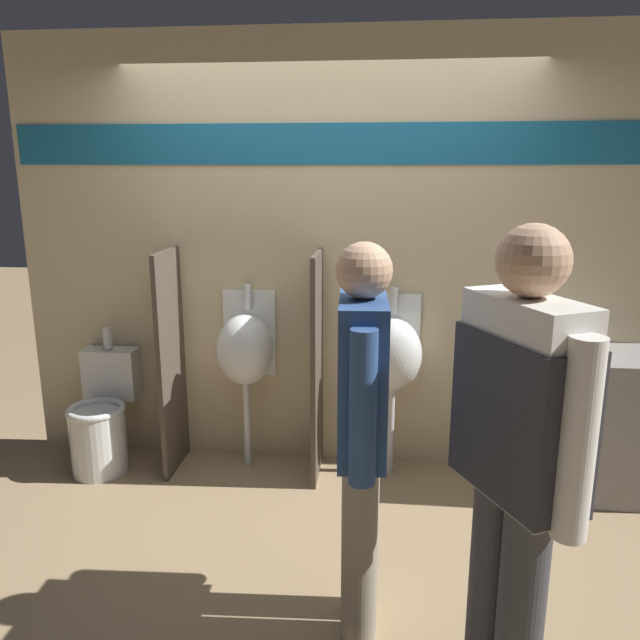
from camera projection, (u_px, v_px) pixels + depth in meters
name	position (u px, v px, depth m)	size (l,w,h in m)	color
ground_plane	(317.00, 501.00, 3.65)	(16.00, 16.00, 0.00)	#997F5B
display_wall	(327.00, 255.00, 3.90)	(3.96, 0.07, 2.70)	beige
sink_counter	(566.00, 422.00, 3.70)	(0.95, 0.52, 0.85)	gray
sink_basin	(562.00, 342.00, 3.64)	(0.42, 0.42, 0.25)	silver
cell_phone	(526.00, 356.00, 3.53)	(0.07, 0.14, 0.01)	#B7B7BC
divider_near_counter	(171.00, 363.00, 3.91)	(0.03, 0.44, 1.41)	#4C4238
divider_mid	(317.00, 367.00, 3.82)	(0.03, 0.44, 1.41)	#4C4238
urinal_near_counter	(245.00, 350.00, 3.91)	(0.36, 0.33, 1.18)	silver
urinal_far	(393.00, 354.00, 3.82)	(0.36, 0.33, 1.18)	silver
toilet	(102.00, 421.00, 3.99)	(0.36, 0.52, 0.89)	silver
person_in_vest	(518.00, 448.00, 2.04)	(0.40, 0.56, 1.74)	#3D3D42
person_with_lanyard	(361.00, 427.00, 2.47)	(0.21, 0.57, 1.64)	gray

